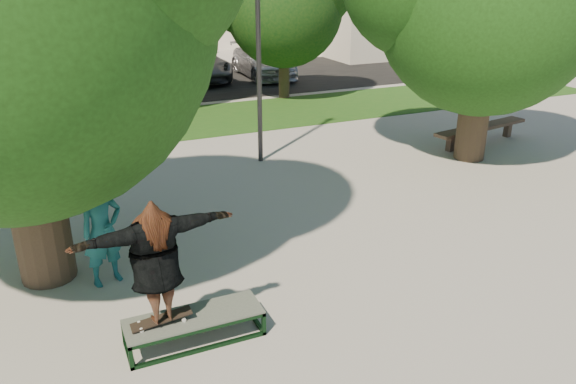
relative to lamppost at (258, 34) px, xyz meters
name	(u,v)px	position (x,y,z in m)	size (l,w,h in m)	color
ground	(312,253)	(-1.00, -5.00, -3.15)	(120.00, 120.00, 0.00)	#A39F96
grass_strip	(210,119)	(0.00, 4.50, -3.14)	(30.00, 4.00, 0.02)	#1B4F16
asphalt_strip	(142,86)	(-1.00, 11.00, -3.15)	(40.00, 8.00, 0.01)	black
bg_tree_right	(281,0)	(3.43, 6.57, 0.34)	(5.04, 4.31, 5.43)	#38281E
lamppost	(258,34)	(0.00, 0.00, 0.00)	(0.25, 0.15, 6.11)	#2D2D30
grind_box	(195,327)	(-3.50, -6.54, -2.96)	(1.80, 0.60, 0.38)	black
skater_rig	(156,262)	(-3.92, -6.54, -1.88)	(2.06, 0.75, 1.72)	white
bystander	(102,230)	(-4.35, -4.53, -2.26)	(0.65, 0.43, 1.79)	#18585C
bench	(481,129)	(6.16, -1.10, -2.72)	(3.36, 1.01, 0.51)	brown
car_dark	(4,83)	(-6.00, 9.36, -2.35)	(1.69, 4.86, 1.60)	black
car_grey	(196,63)	(1.50, 11.50, -2.46)	(2.29, 4.97, 1.38)	#5E5F63
car_silver_b	(263,61)	(4.38, 10.92, -2.47)	(1.90, 4.67, 1.36)	silver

